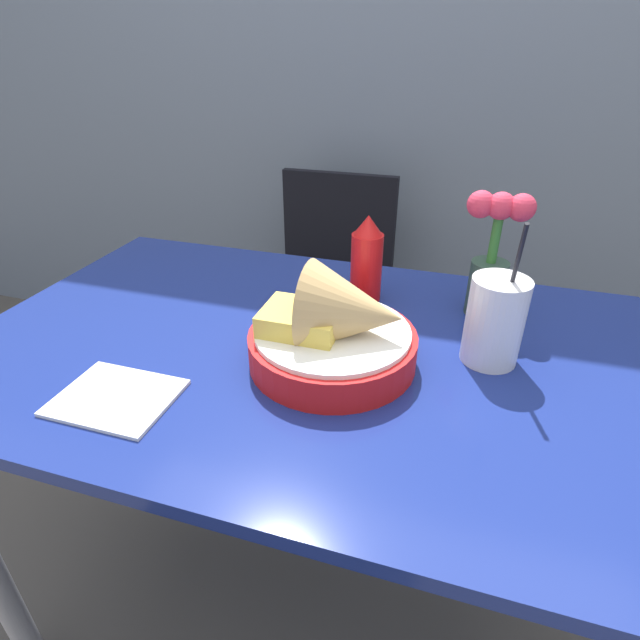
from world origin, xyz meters
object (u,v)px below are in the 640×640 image
(drink_cup, at_px, (494,323))
(flower_vase, at_px, (492,256))
(ketchup_bottle, at_px, (367,260))
(food_basket, at_px, (339,331))
(chair_far_window, at_px, (331,277))

(drink_cup, bearing_deg, flower_vase, 94.62)
(ketchup_bottle, bearing_deg, food_basket, -87.55)
(drink_cup, relative_size, flower_vase, 1.05)
(chair_far_window, height_order, flower_vase, flower_vase)
(chair_far_window, bearing_deg, food_basket, -73.19)
(chair_far_window, xyz_separation_m, food_basket, (0.26, -0.87, 0.32))
(food_basket, relative_size, ketchup_bottle, 1.55)
(food_basket, distance_m, ketchup_bottle, 0.25)
(food_basket, distance_m, flower_vase, 0.35)
(food_basket, relative_size, drink_cup, 1.10)
(ketchup_bottle, bearing_deg, chair_far_window, 112.04)
(ketchup_bottle, xyz_separation_m, drink_cup, (0.25, -0.16, -0.02))
(ketchup_bottle, bearing_deg, drink_cup, -32.59)
(ketchup_bottle, relative_size, drink_cup, 0.71)
(food_basket, relative_size, flower_vase, 1.16)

